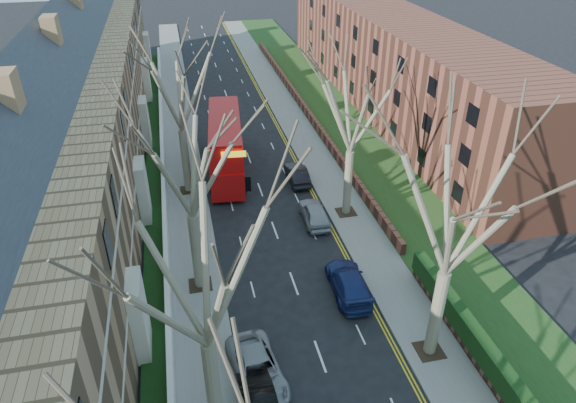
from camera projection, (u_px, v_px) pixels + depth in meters
pavement_left at (179, 137)px, 50.79m from camera, size 3.00×102.00×0.12m
pavement_right at (297, 126)px, 53.05m from camera, size 3.00×102.00×0.12m
terrace_left at (76, 122)px, 39.85m from camera, size 9.70×78.00×13.60m
flats_right at (391, 61)px, 55.99m from camera, size 13.97×54.00×10.00m
front_wall_left at (163, 170)px, 43.52m from camera, size 0.30×78.00×1.00m
grass_verge_right at (339, 122)px, 53.85m from camera, size 6.00×102.00×0.06m
tree_left_mid at (199, 261)px, 18.40m from camera, size 10.50×10.50×14.71m
tree_left_far at (185, 151)px, 26.91m from camera, size 10.15×10.15×14.22m
tree_left_dist at (176, 76)px, 36.75m from camera, size 10.50×10.50×14.71m
tree_right_mid at (460, 198)px, 22.22m from camera, size 10.50×10.50×14.71m
tree_right_far at (354, 96)px, 34.05m from camera, size 10.15×10.15×14.22m
double_decker_bus at (226, 147)px, 43.45m from camera, size 3.76×11.71×4.79m
car_left_far at (257, 369)px, 25.36m from camera, size 2.86×5.18×1.37m
car_right_near at (349, 283)px, 30.89m from camera, size 2.32×5.12×1.46m
car_right_mid at (314, 213)px, 37.56m from camera, size 1.82×4.33×1.46m
car_right_far at (297, 174)px, 42.80m from camera, size 1.51×4.22×1.39m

